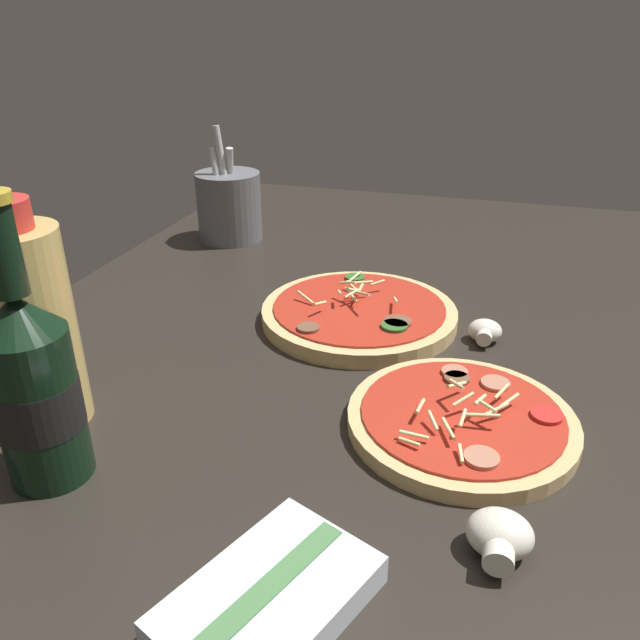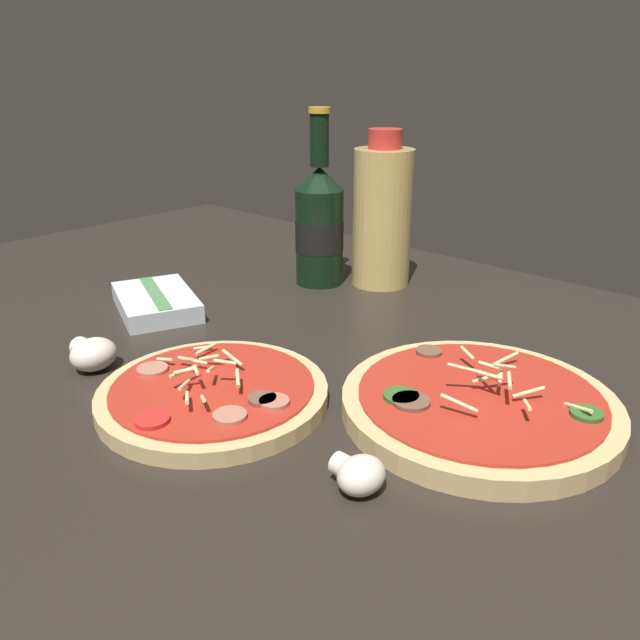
% 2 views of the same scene
% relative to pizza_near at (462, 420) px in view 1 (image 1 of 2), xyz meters
% --- Properties ---
extents(counter_slab, '(1.60, 0.90, 0.03)m').
position_rel_pizza_near_xyz_m(counter_slab, '(0.05, 0.14, -0.02)').
color(counter_slab, '#28231E').
rests_on(counter_slab, ground).
extents(pizza_near, '(0.22, 0.22, 0.05)m').
position_rel_pizza_near_xyz_m(pizza_near, '(0.00, 0.00, 0.00)').
color(pizza_near, tan).
rests_on(pizza_near, counter_slab).
extents(pizza_far, '(0.25, 0.25, 0.05)m').
position_rel_pizza_near_xyz_m(pizza_far, '(0.20, 0.15, 0.00)').
color(pizza_far, tan).
rests_on(pizza_far, counter_slab).
extents(beer_bottle, '(0.07, 0.07, 0.25)m').
position_rel_pizza_near_xyz_m(beer_bottle, '(-0.17, 0.34, 0.08)').
color(beer_bottle, black).
rests_on(beer_bottle, counter_slab).
extents(oil_bottle, '(0.09, 0.09, 0.22)m').
position_rel_pizza_near_xyz_m(oil_bottle, '(-0.10, 0.39, 0.09)').
color(oil_bottle, '#D6B766').
rests_on(oil_bottle, counter_slab).
extents(mushroom_left, '(0.04, 0.04, 0.03)m').
position_rel_pizza_near_xyz_m(mushroom_left, '(0.19, -0.01, 0.00)').
color(mushroom_left, white).
rests_on(mushroom_left, counter_slab).
extents(mushroom_right, '(0.05, 0.05, 0.03)m').
position_rel_pizza_near_xyz_m(mushroom_right, '(-0.15, -0.04, 0.01)').
color(mushroom_right, white).
rests_on(mushroom_right, counter_slab).
extents(utensil_crock, '(0.11, 0.11, 0.20)m').
position_rel_pizza_near_xyz_m(utensil_crock, '(0.46, 0.45, 0.05)').
color(utensil_crock, slate).
rests_on(utensil_crock, counter_slab).
extents(dish_towel, '(0.17, 0.14, 0.03)m').
position_rel_pizza_near_xyz_m(dish_towel, '(-0.25, 0.10, 0.00)').
color(dish_towel, silver).
rests_on(dish_towel, counter_slab).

